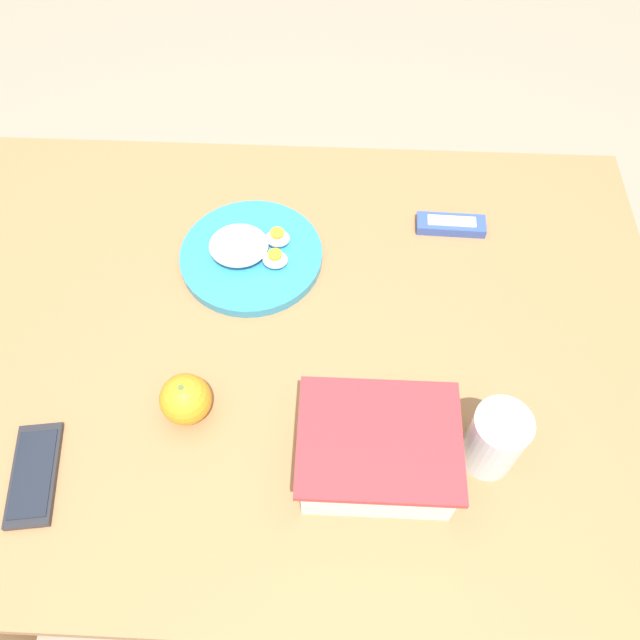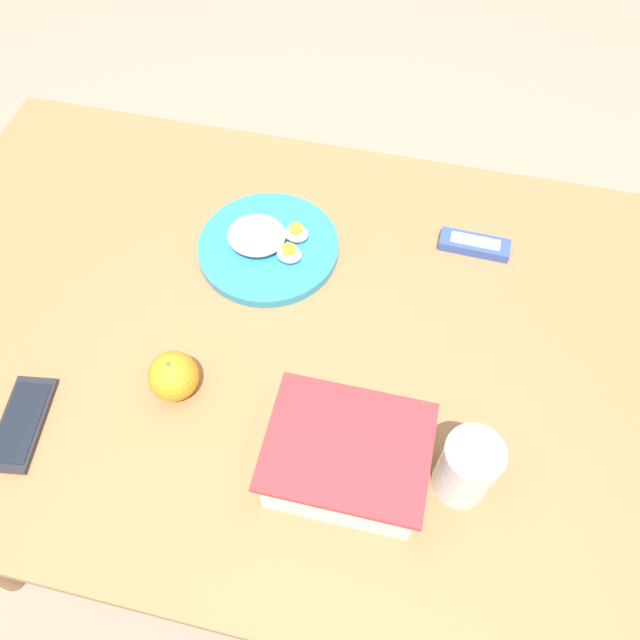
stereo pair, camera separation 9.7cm
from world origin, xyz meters
The scene contains 8 objects.
ground_plane centered at (0.00, 0.00, 0.00)m, with size 10.00×10.00×0.00m, color gray.
table centered at (0.00, 0.00, 0.66)m, with size 1.29×0.88×0.77m.
food_container centered at (-0.17, 0.21, 0.81)m, with size 0.21×0.17×0.09m.
orange_fruit centered at (0.10, 0.14, 0.81)m, with size 0.07×0.07×0.07m.
rice_plate centered at (0.04, -0.15, 0.79)m, with size 0.24×0.24×0.05m.
candy_bar centered at (-0.31, -0.24, 0.78)m, with size 0.12×0.04×0.02m.
cell_phone centered at (0.30, 0.25, 0.78)m, with size 0.08×0.15×0.01m.
drinking_glass centered at (-0.33, 0.19, 0.83)m, with size 0.08×0.08×0.11m.
Camera 1 is at (-0.11, 0.52, 1.62)m, focal length 35.00 mm.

